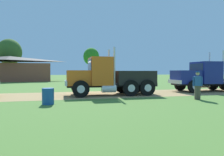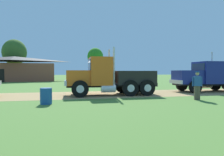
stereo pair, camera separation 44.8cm
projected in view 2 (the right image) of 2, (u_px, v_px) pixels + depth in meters
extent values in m
plane|color=#4E7631|center=(99.00, 94.00, 15.70)|extent=(200.00, 200.00, 0.00)
cube|color=#A28453|center=(99.00, 94.00, 15.70)|extent=(120.00, 5.00, 0.01)
cube|color=black|center=(112.00, 85.00, 15.40)|extent=(6.72, 1.62, 0.28)
cube|color=orange|center=(78.00, 78.00, 14.89)|extent=(1.69, 2.03, 1.07)
cube|color=silver|center=(66.00, 83.00, 14.72)|extent=(0.19, 2.20, 0.32)
cube|color=orange|center=(100.00, 71.00, 15.19)|extent=(1.55, 2.32, 2.02)
cube|color=#2D3D4C|center=(89.00, 66.00, 15.02)|extent=(0.07, 1.92, 0.89)
cylinder|color=silver|center=(114.00, 66.00, 14.46)|extent=(0.14, 0.14, 2.73)
cylinder|color=silver|center=(109.00, 67.00, 16.24)|extent=(0.14, 0.14, 2.73)
cylinder|color=silver|center=(108.00, 89.00, 14.33)|extent=(1.01, 0.53, 0.52)
cube|color=black|center=(133.00, 78.00, 15.72)|extent=(2.94, 2.34, 1.04)
cylinder|color=black|center=(80.00, 89.00, 13.80)|extent=(1.16, 0.32, 1.16)
cylinder|color=silver|center=(80.00, 89.00, 13.64)|extent=(0.52, 0.05, 0.52)
cylinder|color=black|center=(79.00, 87.00, 16.05)|extent=(1.16, 0.32, 1.16)
cylinder|color=silver|center=(79.00, 86.00, 16.21)|extent=(0.52, 0.05, 0.52)
cylinder|color=black|center=(147.00, 88.00, 14.75)|extent=(1.16, 0.32, 1.16)
cylinder|color=silver|center=(148.00, 88.00, 14.60)|extent=(0.52, 0.05, 0.52)
cylinder|color=black|center=(137.00, 86.00, 17.00)|extent=(1.16, 0.32, 1.16)
cylinder|color=silver|center=(136.00, 86.00, 17.16)|extent=(0.52, 0.05, 0.52)
cylinder|color=black|center=(130.00, 88.00, 14.50)|extent=(1.16, 0.32, 1.16)
cylinder|color=silver|center=(131.00, 88.00, 14.35)|extent=(0.52, 0.05, 0.52)
cylinder|color=black|center=(122.00, 86.00, 16.75)|extent=(1.16, 0.32, 1.16)
cylinder|color=silver|center=(122.00, 86.00, 16.91)|extent=(0.52, 0.05, 0.52)
cube|color=black|center=(212.00, 83.00, 17.98)|extent=(6.83, 1.82, 0.28)
cube|color=navy|center=(187.00, 77.00, 17.58)|extent=(2.13, 2.05, 1.14)
cube|color=silver|center=(176.00, 82.00, 17.42)|extent=(0.27, 2.14, 0.32)
cube|color=navy|center=(208.00, 73.00, 17.88)|extent=(1.92, 2.31, 1.90)
cube|color=#2D3D4C|center=(198.00, 68.00, 17.72)|extent=(0.13, 1.86, 0.84)
cylinder|color=silver|center=(212.00, 67.00, 18.90)|extent=(0.14, 0.14, 2.86)
cylinder|color=silver|center=(206.00, 85.00, 18.97)|extent=(1.02, 0.57, 0.52)
cylinder|color=black|center=(195.00, 87.00, 16.52)|extent=(1.06, 0.35, 1.05)
cylinder|color=silver|center=(197.00, 87.00, 16.37)|extent=(0.47, 0.06, 0.47)
cylinder|color=black|center=(182.00, 85.00, 18.71)|extent=(1.06, 0.35, 1.05)
cylinder|color=silver|center=(181.00, 85.00, 18.87)|extent=(0.47, 0.06, 0.47)
cylinder|color=black|center=(215.00, 85.00, 19.27)|extent=(1.06, 0.35, 1.05)
cylinder|color=silver|center=(214.00, 85.00, 19.42)|extent=(0.47, 0.06, 0.47)
cube|color=#264C8C|center=(197.00, 81.00, 12.64)|extent=(0.46, 0.40, 0.61)
sphere|color=tan|center=(197.00, 74.00, 12.62)|extent=(0.23, 0.23, 0.23)
cylinder|color=#1E478C|center=(197.00, 72.00, 12.62)|extent=(0.24, 0.24, 0.06)
cube|color=brown|center=(196.00, 93.00, 12.68)|extent=(0.22, 0.23, 0.86)
cube|color=brown|center=(199.00, 93.00, 12.64)|extent=(0.22, 0.23, 0.86)
cylinder|color=#264C8C|center=(193.00, 82.00, 12.69)|extent=(0.10, 0.10, 0.58)
cylinder|color=#264C8C|center=(201.00, 82.00, 12.58)|extent=(0.10, 0.10, 0.58)
cylinder|color=#19478C|center=(46.00, 96.00, 10.98)|extent=(0.62, 0.62, 0.87)
cube|color=brown|center=(15.00, 72.00, 37.27)|extent=(14.25, 7.57, 3.24)
pyramid|color=#343434|center=(14.00, 59.00, 37.19)|extent=(14.97, 7.95, 0.87)
cylinder|color=#513823|center=(15.00, 71.00, 41.78)|extent=(0.44, 0.44, 3.82)
ellipsoid|color=#375D24|center=(14.00, 52.00, 41.66)|extent=(4.76, 4.76, 5.23)
cylinder|color=#513823|center=(95.00, 71.00, 48.95)|extent=(0.44, 0.44, 3.86)
ellipsoid|color=#2C791E|center=(95.00, 57.00, 48.84)|extent=(3.76, 3.76, 4.14)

